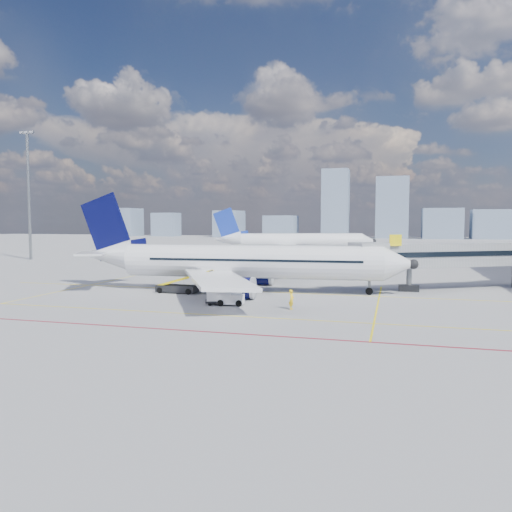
{
  "coord_description": "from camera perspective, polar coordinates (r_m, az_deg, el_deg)",
  "views": [
    {
      "loc": [
        15.36,
        -44.1,
        7.7
      ],
      "look_at": [
        1.21,
        6.86,
        4.0
      ],
      "focal_mm": 35.0,
      "sensor_mm": 36.0,
      "label": 1
    }
  ],
  "objects": [
    {
      "name": "ground",
      "position": [
        47.33,
        -3.65,
        -5.37
      ],
      "size": [
        420.0,
        420.0,
        0.0
      ],
      "primitive_type": "plane",
      "color": "gray",
      "rests_on": "ground"
    },
    {
      "name": "apron_markings",
      "position": [
        43.92,
        -6.05,
        -6.11
      ],
      "size": [
        90.0,
        35.12,
        0.01
      ],
      "color": "yellow",
      "rests_on": "ground"
    },
    {
      "name": "jet_bridge",
      "position": [
        61.68,
        23.08,
        0.0
      ],
      "size": [
        23.55,
        15.78,
        6.3
      ],
      "color": "#95989D",
      "rests_on": "ground"
    },
    {
      "name": "floodlight_mast_nw",
      "position": [
        109.81,
        -24.54,
        6.72
      ],
      "size": [
        3.2,
        0.61,
        25.45
      ],
      "color": "slate",
      "rests_on": "ground"
    },
    {
      "name": "distant_skyline",
      "position": [
        234.23,
        17.36,
        4.37
      ],
      "size": [
        247.13,
        15.61,
        31.63
      ],
      "color": "slate",
      "rests_on": "ground"
    },
    {
      "name": "main_aircraft",
      "position": [
        54.74,
        -2.22,
        -0.69
      ],
      "size": [
        37.68,
        32.8,
        11.02
      ],
      "rotation": [
        0.0,
        0.0,
        0.07
      ],
      "color": "silver",
      "rests_on": "ground"
    },
    {
      "name": "second_aircraft",
      "position": [
        109.9,
        4.41,
        1.66
      ],
      "size": [
        34.93,
        29.68,
        10.72
      ],
      "rotation": [
        0.0,
        0.0,
        0.35
      ],
      "color": "silver",
      "rests_on": "ground"
    },
    {
      "name": "baggage_tug",
      "position": [
        45.86,
        -3.04,
        -4.68
      ],
      "size": [
        2.49,
        1.68,
        1.63
      ],
      "rotation": [
        0.0,
        0.0,
        0.12
      ],
      "color": "silver",
      "rests_on": "ground"
    },
    {
      "name": "cargo_dolly",
      "position": [
        46.33,
        -3.65,
        -4.27
      ],
      "size": [
        3.79,
        2.65,
        1.9
      ],
      "rotation": [
        0.0,
        0.0,
        0.35
      ],
      "color": "black",
      "rests_on": "ground"
    },
    {
      "name": "belt_loader",
      "position": [
        54.24,
        -8.85,
        -3.49
      ],
      "size": [
        6.38,
        1.87,
        2.59
      ],
      "rotation": [
        0.0,
        0.0,
        -0.04
      ],
      "color": "black",
      "rests_on": "ground"
    },
    {
      "name": "ramp_worker",
      "position": [
        43.78,
        4.08,
        -4.97
      ],
      "size": [
        0.44,
        0.66,
        1.76
      ],
      "primitive_type": "imported",
      "rotation": [
        0.0,
        0.0,
        1.53
      ],
      "color": "yellow",
      "rests_on": "ground"
    }
  ]
}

